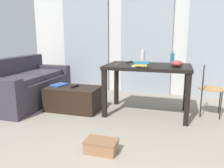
# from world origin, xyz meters

# --- Properties ---
(ground_plane) EXTENTS (7.88, 7.88, 0.00)m
(ground_plane) POSITION_xyz_m (0.00, 1.24, 0.00)
(ground_plane) COLOR gray
(wall_back) EXTENTS (5.41, 0.10, 2.56)m
(wall_back) POSITION_xyz_m (0.00, 3.28, 1.28)
(wall_back) COLOR silver
(wall_back) RESTS_ON ground
(curtains) EXTENTS (3.85, 0.03, 2.26)m
(curtains) POSITION_xyz_m (0.00, 3.20, 1.13)
(curtains) COLOR #99A3AD
(curtains) RESTS_ON ground
(couch) EXTENTS (0.90, 1.78, 0.84)m
(couch) POSITION_xyz_m (-2.01, 1.81, 0.33)
(couch) COLOR #38333D
(couch) RESTS_ON ground
(coffee_table) EXTENTS (0.88, 0.53, 0.40)m
(coffee_table) POSITION_xyz_m (-0.99, 1.69, 0.20)
(coffee_table) COLOR black
(coffee_table) RESTS_ON ground
(craft_table) EXTENTS (1.31, 0.80, 0.79)m
(craft_table) POSITION_xyz_m (0.23, 1.87, 0.68)
(craft_table) COLOR black
(craft_table) RESTS_ON ground
(wire_chair) EXTENTS (0.39, 0.41, 0.80)m
(wire_chair) POSITION_xyz_m (1.14, 2.06, 0.50)
(wire_chair) COLOR #B7844C
(wire_chair) RESTS_ON ground
(bottle_near) EXTENTS (0.07, 0.07, 0.24)m
(bottle_near) POSITION_xyz_m (0.13, 1.95, 0.90)
(bottle_near) COLOR beige
(bottle_near) RESTS_ON craft_table
(bottle_far) EXTENTS (0.06, 0.06, 0.21)m
(bottle_far) POSITION_xyz_m (0.59, 2.05, 0.88)
(bottle_far) COLOR teal
(bottle_far) RESTS_ON craft_table
(bowl) EXTENTS (0.17, 0.17, 0.10)m
(bowl) POSITION_xyz_m (0.67, 1.77, 0.84)
(bowl) COLOR #9E3833
(bowl) RESTS_ON craft_table
(book_stack) EXTENTS (0.26, 0.29, 0.07)m
(book_stack) POSITION_xyz_m (0.16, 1.65, 0.83)
(book_stack) COLOR silver
(book_stack) RESTS_ON craft_table
(tv_remote_on_table) EXTENTS (0.09, 0.18, 0.02)m
(tv_remote_on_table) POSITION_xyz_m (-0.13, 2.11, 0.80)
(tv_remote_on_table) COLOR #232326
(tv_remote_on_table) RESTS_ON craft_table
(scissors) EXTENTS (0.06, 0.12, 0.00)m
(scissors) POSITION_xyz_m (-0.26, 1.83, 0.80)
(scissors) COLOR #9EA0A5
(scissors) RESTS_ON craft_table
(tv_remote_primary) EXTENTS (0.08, 0.18, 0.02)m
(tv_remote_primary) POSITION_xyz_m (-0.96, 1.71, 0.41)
(tv_remote_primary) COLOR black
(tv_remote_primary) RESTS_ON coffee_table
(magazine) EXTENTS (0.26, 0.31, 0.03)m
(magazine) POSITION_xyz_m (-1.26, 1.72, 0.41)
(magazine) COLOR #33519E
(magazine) RESTS_ON coffee_table
(shoebox) EXTENTS (0.35, 0.22, 0.14)m
(shoebox) POSITION_xyz_m (-0.07, 0.48, 0.07)
(shoebox) COLOR #996B47
(shoebox) RESTS_ON ground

